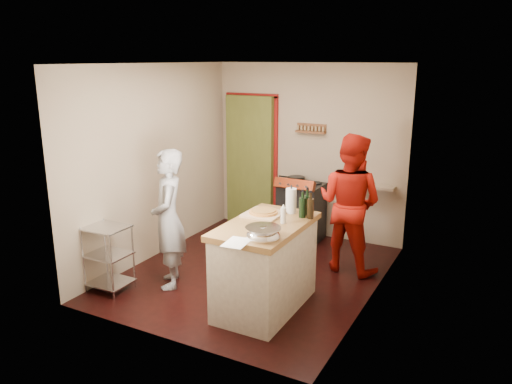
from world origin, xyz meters
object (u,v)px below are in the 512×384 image
island (266,264)px  person_stripe (168,219)px  wire_shelving (108,255)px  person_red (350,203)px  stove (301,211)px

island → person_stripe: person_stripe is taller
wire_shelving → person_red: (2.28, 1.91, 0.45)m
wire_shelving → person_red: bearing=40.0°
island → person_stripe: size_ratio=0.87×
stove → person_stripe: 2.33m
person_stripe → island: bearing=55.1°
person_stripe → stove: bearing=124.4°
island → person_stripe: (-1.27, -0.02, 0.32)m
island → person_red: bearing=72.2°
wire_shelving → island: size_ratio=0.55×
stove → person_stripe: person_stripe is taller
stove → island: island is taller
stove → island: (0.49, -2.15, 0.06)m
island → person_red: person_red is taller
person_stripe → person_red: person_red is taller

